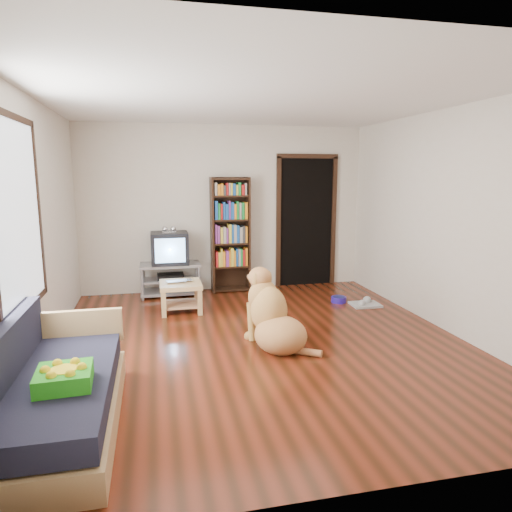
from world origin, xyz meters
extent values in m
plane|color=#5C1F0F|center=(0.00, 0.00, 0.00)|extent=(5.00, 5.00, 0.00)
plane|color=white|center=(0.00, 0.00, 2.60)|extent=(5.00, 5.00, 0.00)
plane|color=beige|center=(0.00, 2.50, 1.30)|extent=(4.50, 0.00, 4.50)
plane|color=beige|center=(0.00, -2.50, 1.30)|extent=(4.50, 0.00, 4.50)
plane|color=beige|center=(-2.25, 0.00, 1.30)|extent=(0.00, 5.00, 5.00)
plane|color=beige|center=(2.25, 0.00, 1.30)|extent=(0.00, 5.00, 5.00)
cube|color=green|center=(-1.75, -1.58, 0.48)|extent=(0.38, 0.38, 0.12)
imported|color=silver|center=(-0.80, 1.35, 0.41)|extent=(0.39, 0.29, 0.03)
cylinder|color=navy|center=(1.48, 1.32, 0.04)|extent=(0.22, 0.22, 0.08)
cube|color=#A9A9A9|center=(1.78, 1.07, 0.01)|extent=(0.41, 0.33, 0.03)
cube|color=white|center=(-2.23, -0.50, 1.50)|extent=(0.02, 1.30, 1.60)
cube|color=black|center=(-2.23, -0.50, 2.32)|extent=(0.03, 1.42, 0.06)
cube|color=black|center=(-2.23, -0.50, 0.68)|extent=(0.03, 1.42, 0.06)
cube|color=black|center=(-2.23, 0.20, 1.50)|extent=(0.03, 0.06, 1.70)
cube|color=black|center=(1.35, 2.48, 1.05)|extent=(0.90, 0.02, 2.10)
cube|color=black|center=(0.87, 2.47, 1.05)|extent=(0.07, 0.05, 2.14)
cube|color=black|center=(1.83, 2.47, 1.05)|extent=(0.07, 0.05, 2.14)
cube|color=black|center=(1.35, 2.47, 2.13)|extent=(1.03, 0.05, 0.07)
cube|color=#99999E|center=(-0.90, 2.25, 0.48)|extent=(0.90, 0.45, 0.04)
cube|color=#99999E|center=(-0.90, 2.25, 0.25)|extent=(0.86, 0.42, 0.03)
cube|color=#99999E|center=(-0.90, 2.25, 0.06)|extent=(0.90, 0.45, 0.04)
cylinder|color=#99999E|center=(-1.32, 2.05, 0.25)|extent=(0.04, 0.04, 0.50)
cylinder|color=#99999E|center=(-0.48, 2.05, 0.25)|extent=(0.04, 0.04, 0.50)
cylinder|color=#99999E|center=(-1.32, 2.45, 0.25)|extent=(0.04, 0.04, 0.50)
cylinder|color=#99999E|center=(-0.48, 2.45, 0.25)|extent=(0.04, 0.04, 0.50)
cube|color=black|center=(-0.90, 2.25, 0.30)|extent=(0.40, 0.30, 0.07)
cube|color=black|center=(-0.90, 2.25, 0.74)|extent=(0.55, 0.48, 0.48)
cube|color=black|center=(-0.90, 2.45, 0.74)|extent=(0.40, 0.14, 0.36)
cube|color=#8CBFF2|center=(-0.90, 2.00, 0.74)|extent=(0.44, 0.02, 0.36)
cube|color=silver|center=(-0.90, 2.20, 0.99)|extent=(0.20, 0.07, 0.02)
sphere|color=silver|center=(-0.96, 2.20, 1.04)|extent=(0.09, 0.09, 0.09)
sphere|color=silver|center=(-0.84, 2.20, 1.04)|extent=(0.09, 0.09, 0.09)
cube|color=black|center=(-0.23, 2.34, 0.90)|extent=(0.03, 0.30, 1.80)
cube|color=black|center=(0.34, 2.34, 0.90)|extent=(0.03, 0.30, 1.80)
cube|color=black|center=(0.05, 2.48, 0.90)|extent=(0.60, 0.02, 1.80)
cube|color=black|center=(0.05, 2.34, 0.03)|extent=(0.56, 0.28, 0.02)
cube|color=black|center=(0.05, 2.34, 0.40)|extent=(0.56, 0.28, 0.03)
cube|color=black|center=(0.05, 2.34, 0.77)|extent=(0.56, 0.28, 0.02)
cube|color=black|center=(0.05, 2.34, 1.14)|extent=(0.56, 0.28, 0.02)
cube|color=black|center=(0.05, 2.34, 1.51)|extent=(0.56, 0.28, 0.02)
cube|color=black|center=(0.05, 2.34, 1.77)|extent=(0.56, 0.28, 0.02)
cube|color=tan|center=(-1.83, -1.40, 0.11)|extent=(0.80, 1.80, 0.22)
cube|color=#1E1E2D|center=(-1.83, -1.40, 0.33)|extent=(0.74, 1.74, 0.18)
cube|color=#1E1E2D|center=(-2.17, -1.40, 0.60)|extent=(0.12, 1.74, 0.40)
cube|color=tan|center=(-1.83, -0.54, 0.50)|extent=(0.80, 0.06, 0.30)
cube|color=tan|center=(-0.80, 1.38, 0.37)|extent=(0.55, 0.55, 0.06)
cube|color=tan|center=(-0.80, 1.38, 0.10)|extent=(0.45, 0.45, 0.03)
cube|color=tan|center=(-1.03, 1.15, 0.17)|extent=(0.06, 0.06, 0.34)
cube|color=tan|center=(-0.56, 1.15, 0.17)|extent=(0.06, 0.06, 0.34)
cube|color=tan|center=(-1.03, 1.62, 0.17)|extent=(0.06, 0.06, 0.34)
cube|color=tan|center=(-0.56, 1.62, 0.17)|extent=(0.06, 0.06, 0.34)
ellipsoid|color=#BC8048|center=(0.15, -0.27, 0.17)|extent=(0.72, 0.75, 0.40)
ellipsoid|color=tan|center=(0.07, -0.07, 0.39)|extent=(0.52, 0.54, 0.53)
ellipsoid|color=#BE8749|center=(0.03, 0.03, 0.52)|extent=(0.43, 0.41, 0.38)
ellipsoid|color=#BC7948|center=(0.01, 0.09, 0.72)|extent=(0.33, 0.34, 0.23)
ellipsoid|color=tan|center=(-0.04, 0.21, 0.69)|extent=(0.17, 0.23, 0.10)
sphere|color=black|center=(-0.08, 0.30, 0.69)|extent=(0.05, 0.05, 0.05)
ellipsoid|color=#B48B45|center=(-0.06, 0.02, 0.71)|extent=(0.08, 0.10, 0.16)
ellipsoid|color=tan|center=(0.11, 0.09, 0.71)|extent=(0.08, 0.10, 0.16)
cylinder|color=tan|center=(-0.09, 0.10, 0.21)|extent=(0.13, 0.15, 0.44)
cylinder|color=tan|center=(0.07, 0.16, 0.21)|extent=(0.13, 0.15, 0.44)
sphere|color=#BD7F48|center=(-0.11, 0.15, 0.02)|extent=(0.11, 0.11, 0.11)
sphere|color=#B78446|center=(0.05, 0.21, 0.02)|extent=(0.11, 0.11, 0.11)
cylinder|color=#C57F4B|center=(0.36, -0.44, 0.03)|extent=(0.34, 0.29, 0.09)
camera|label=1|loc=(-1.11, -4.70, 1.85)|focal=32.00mm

